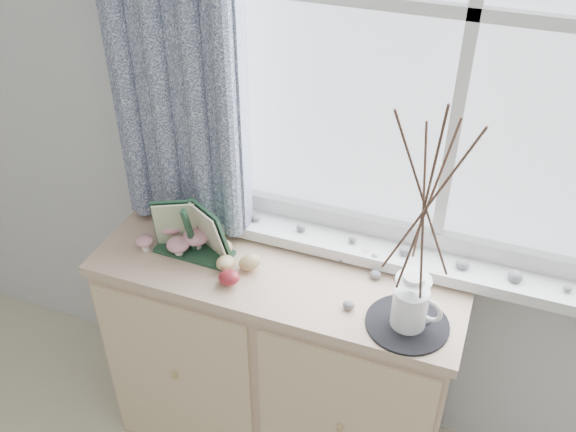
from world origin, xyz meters
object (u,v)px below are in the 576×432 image
object	(u,v)px
sideboard	(279,359)
botanical_book	(187,233)
twig_pitcher	(426,199)
toadstool_cluster	(177,232)

from	to	relation	value
sideboard	botanical_book	world-z (taller)	botanical_book
botanical_book	twig_pitcher	xyz separation A→B (m)	(0.72, -0.05, 0.33)
sideboard	toadstool_cluster	distance (m)	0.60
sideboard	twig_pitcher	distance (m)	0.97
botanical_book	twig_pitcher	size ratio (longest dim) A/B	0.38
botanical_book	toadstool_cluster	distance (m)	0.09
twig_pitcher	botanical_book	bearing A→B (deg)	-166.20
botanical_book	toadstool_cluster	xyz separation A→B (m)	(-0.07, 0.04, -0.04)
botanical_book	twig_pitcher	world-z (taller)	twig_pitcher
sideboard	botanical_book	bearing A→B (deg)	-169.15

